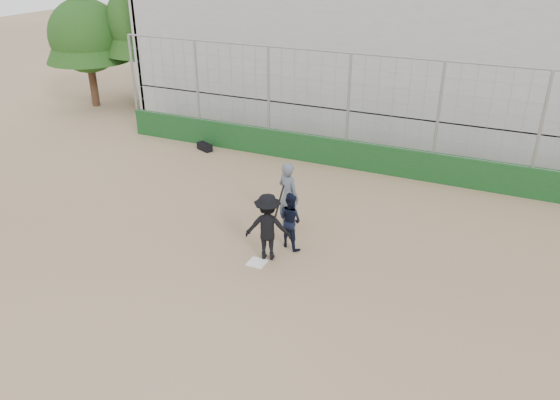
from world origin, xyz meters
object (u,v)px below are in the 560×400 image
at_px(batter_at_plate, 268,227).
at_px(equipment_bag, 205,147).
at_px(catcher_crouched, 290,229).
at_px(umpire, 288,200).

relative_size(batter_at_plate, equipment_bag, 2.67).
relative_size(batter_at_plate, catcher_crouched, 1.80).
xyz_separation_m(catcher_crouched, equipment_bag, (-5.87, 5.30, -0.39)).
bearing_deg(batter_at_plate, umpire, 95.35).
xyz_separation_m(batter_at_plate, equipment_bag, (-5.58, 6.02, -0.75)).
distance_m(batter_at_plate, catcher_crouched, 0.85).
xyz_separation_m(umpire, equipment_bag, (-5.42, 4.39, -0.75)).
bearing_deg(batter_at_plate, equipment_bag, 132.82).
bearing_deg(catcher_crouched, batter_at_plate, -112.18).
xyz_separation_m(catcher_crouched, umpire, (-0.45, 0.91, 0.36)).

